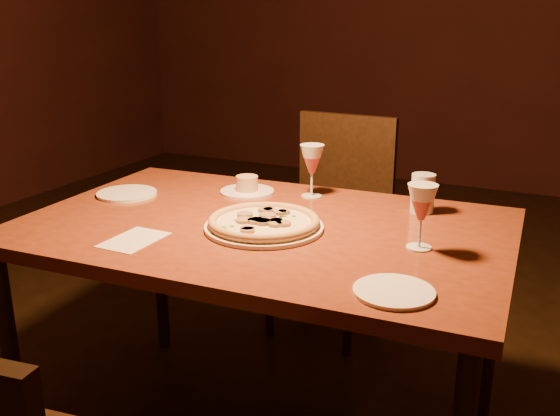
% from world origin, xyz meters
% --- Properties ---
extents(floor, '(7.00, 7.00, 0.00)m').
position_xyz_m(floor, '(0.00, 0.00, 0.00)').
color(floor, black).
rests_on(floor, ground).
extents(back_wall, '(6.00, 0.04, 3.00)m').
position_xyz_m(back_wall, '(0.00, 3.50, 1.50)').
color(back_wall, '#3B1512').
rests_on(back_wall, floor).
extents(dining_table, '(1.54, 1.03, 0.80)m').
position_xyz_m(dining_table, '(0.09, -0.22, 0.73)').
color(dining_table, brown).
rests_on(dining_table, floor).
extents(chair_far, '(0.49, 0.49, 0.98)m').
position_xyz_m(chair_far, '(-0.03, 0.72, 0.55)').
color(chair_far, black).
rests_on(chair_far, floor).
extents(pizza_plate, '(0.36, 0.36, 0.04)m').
position_xyz_m(pizza_plate, '(0.12, -0.27, 0.82)').
color(pizza_plate, white).
rests_on(pizza_plate, dining_table).
extents(ramekin_saucer, '(0.20, 0.20, 0.06)m').
position_xyz_m(ramekin_saucer, '(-0.12, 0.06, 0.82)').
color(ramekin_saucer, white).
rests_on(ramekin_saucer, dining_table).
extents(wine_glass_far, '(0.09, 0.09, 0.19)m').
position_xyz_m(wine_glass_far, '(0.11, 0.12, 0.90)').
color(wine_glass_far, '#A14543').
rests_on(wine_glass_far, dining_table).
extents(wine_glass_right, '(0.08, 0.08, 0.18)m').
position_xyz_m(wine_glass_right, '(0.58, -0.22, 0.89)').
color(wine_glass_right, '#A14543').
rests_on(wine_glass_right, dining_table).
extents(water_tumbler, '(0.08, 0.08, 0.13)m').
position_xyz_m(water_tumbler, '(0.51, 0.11, 0.87)').
color(water_tumbler, silver).
rests_on(water_tumbler, dining_table).
extents(side_plate_left, '(0.21, 0.21, 0.01)m').
position_xyz_m(side_plate_left, '(-0.50, -0.15, 0.81)').
color(side_plate_left, white).
rests_on(side_plate_left, dining_table).
extents(side_plate_near, '(0.19, 0.19, 0.01)m').
position_xyz_m(side_plate_near, '(0.60, -0.54, 0.81)').
color(side_plate_near, white).
rests_on(side_plate_near, dining_table).
extents(menu_card, '(0.13, 0.19, 0.00)m').
position_xyz_m(menu_card, '(-0.18, -0.52, 0.80)').
color(menu_card, beige).
rests_on(menu_card, dining_table).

